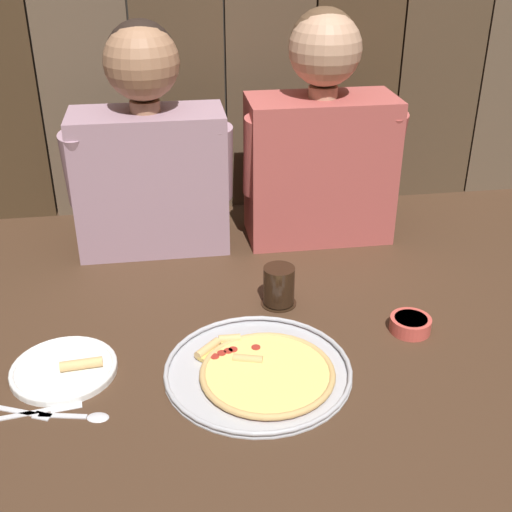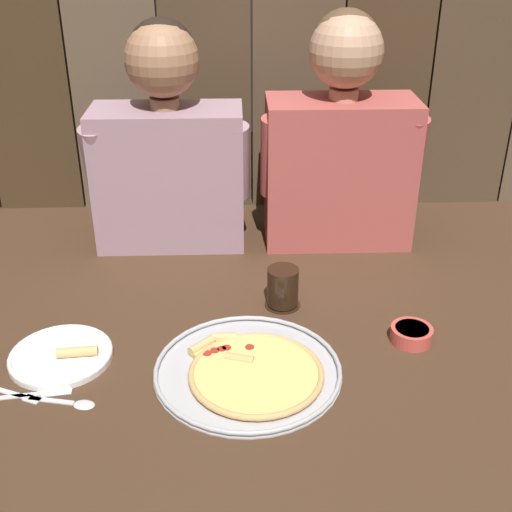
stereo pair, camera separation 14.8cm
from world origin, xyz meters
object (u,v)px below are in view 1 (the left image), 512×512
at_px(dipping_bowl, 410,324).
at_px(diner_right, 321,138).
at_px(pizza_tray, 261,370).
at_px(drinking_glass, 279,286).
at_px(diner_left, 148,148).
at_px(dinner_plate, 64,369).

xyz_separation_m(dipping_bowl, diner_right, (-0.10, 0.53, 0.28)).
height_order(pizza_tray, dipping_bowl, dipping_bowl).
bearing_deg(drinking_glass, diner_left, 128.82).
distance_m(drinking_glass, dipping_bowl, 0.33).
xyz_separation_m(drinking_glass, diner_left, (-0.30, 0.37, 0.24)).
bearing_deg(drinking_glass, dipping_bowl, -29.78).
relative_size(pizza_tray, diner_right, 0.62).
xyz_separation_m(diner_left, diner_right, (0.48, -0.00, 0.01)).
distance_m(pizza_tray, dipping_bowl, 0.39).
bearing_deg(pizza_tray, drinking_glass, 72.13).
distance_m(dinner_plate, dipping_bowl, 0.78).
xyz_separation_m(pizza_tray, diner_left, (-0.21, 0.64, 0.28)).
relative_size(pizza_tray, dinner_plate, 1.78).
height_order(drinking_glass, dipping_bowl, drinking_glass).
bearing_deg(dinner_plate, pizza_tray, -9.25).
relative_size(pizza_tray, dipping_bowl, 4.19).
bearing_deg(pizza_tray, dipping_bowl, 16.48).
height_order(pizza_tray, diner_right, diner_right).
bearing_deg(dinner_plate, diner_right, 40.19).
relative_size(drinking_glass, diner_right, 0.16).
xyz_separation_m(pizza_tray, drinking_glass, (0.09, 0.27, 0.04)).
distance_m(drinking_glass, diner_left, 0.54).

